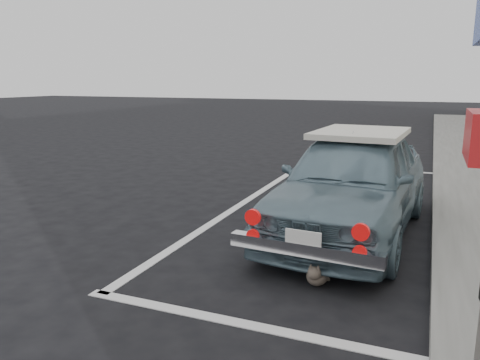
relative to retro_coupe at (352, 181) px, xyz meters
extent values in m
plane|color=black|center=(-0.84, -2.12, -0.64)|extent=(80.00, 80.00, 0.00)
cube|color=silver|center=(-0.34, -2.62, -0.64)|extent=(3.00, 0.12, 0.01)
cube|color=silver|center=(-0.34, 4.38, -0.64)|extent=(3.00, 0.12, 0.01)
cube|color=silver|center=(-1.74, 0.88, -0.64)|extent=(0.12, 7.00, 0.01)
cube|color=red|center=(0.97, -4.12, 1.06)|extent=(0.04, 0.30, 0.15)
cube|color=white|center=(0.96, -4.12, 1.06)|extent=(0.02, 0.16, 0.08)
imported|color=slate|center=(0.00, 0.00, -0.01)|extent=(1.75, 3.82, 1.27)
cube|color=silver|center=(0.03, 0.37, 0.56)|extent=(1.14, 1.49, 0.07)
cube|color=silver|center=(-0.12, -1.81, -0.26)|extent=(1.43, 0.22, 0.12)
cube|color=white|center=(-0.13, -1.86, -0.16)|extent=(0.33, 0.04, 0.17)
cylinder|color=red|center=(-0.62, -1.81, -0.02)|extent=(0.15, 0.05, 0.15)
cylinder|color=red|center=(0.37, -1.87, -0.02)|extent=(0.15, 0.05, 0.15)
cylinder|color=red|center=(-0.62, -1.81, -0.20)|extent=(0.12, 0.05, 0.12)
cylinder|color=red|center=(0.37, -1.87, -0.20)|extent=(0.12, 0.05, 0.12)
ellipsoid|color=#76655A|center=(-0.02, -1.67, -0.54)|extent=(0.21, 0.32, 0.19)
sphere|color=#76655A|center=(-0.02, -1.81, -0.47)|extent=(0.12, 0.12, 0.12)
cone|color=#76655A|center=(-0.06, -1.81, -0.41)|extent=(0.04, 0.04, 0.05)
cone|color=#76655A|center=(0.01, -1.82, -0.41)|extent=(0.04, 0.04, 0.05)
cylinder|color=#76655A|center=(0.03, -1.51, -0.61)|extent=(0.10, 0.21, 0.03)
camera|label=1|loc=(0.84, -5.70, 1.22)|focal=35.00mm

